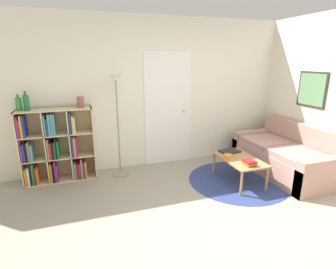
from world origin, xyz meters
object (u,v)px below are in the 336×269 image
Objects in this scene: bottle_left at (19,104)px; bookshelf at (55,148)px; floor_lamp at (117,99)px; coffee_table at (239,161)px; bowl at (228,156)px; couch at (286,157)px; bottle_middle at (26,103)px; laptop at (230,151)px; vase_on_shelf at (81,102)px.

bookshelf is at bearing 0.15° from bottle_left.
coffee_table is (1.74, -0.88, -0.93)m from floor_lamp.
coffee_table is 0.19m from bowl.
bookshelf is 0.66× the size of couch.
bowl is 0.58× the size of bottle_left.
bottle_middle reaches higher than bookshelf.
couch is 1.95× the size of coffee_table.
bottle_middle reaches higher than bowl.
laptop is at bearing 88.14° from coffee_table.
bottle_left reaches higher than coffee_table.
couch is at bearing -13.85° from laptop.
bottle_left is at bearing 167.82° from laptop.
bottle_left is at bearing 175.94° from floor_lamp.
coffee_table is at bearing -17.42° from bottle_middle.
bowl is 0.49× the size of bottle_middle.
vase_on_shelf is at bearing 163.53° from laptop.
bottle_middle is (0.11, -0.03, 0.02)m from bottle_left.
bookshelf reaches higher than bowl.
floor_lamp is at bearing 161.65° from laptop.
vase_on_shelf is at bearing 169.80° from floor_lamp.
floor_lamp is 1.40m from bottle_left.
bowl is 3.23m from bottle_left.
bowl is (-0.17, -0.24, 0.02)m from laptop.
vase_on_shelf is (-2.29, 0.98, 0.90)m from coffee_table.
bowl is (-0.16, 0.06, 0.07)m from coffee_table.
floor_lamp is 1.97m from bowl.
laptop is 1.51× the size of bottle_left.
coffee_table is (-0.99, -0.06, 0.08)m from couch.
bowl is at bearing -126.23° from laptop.
vase_on_shelf is (0.75, 0.03, -0.03)m from bottle_middle.
laptop is at bearing -12.18° from bottle_left.
coffee_table is at bearing -21.43° from bowl.
floor_lamp is at bearing 152.54° from bowl.
vase_on_shelf reaches higher than couch.
bowl is at bearing 179.91° from couch.
bookshelf is 4.89× the size of bottle_left.
floor_lamp is 7.00× the size of bottle_left.
laptop is (1.75, -0.58, -0.88)m from floor_lamp.
bottle_middle reaches higher than coffee_table.
bottle_left is (-4.13, 0.92, 0.99)m from couch.
vase_on_shelf is (0.86, -0.00, -0.02)m from bottle_left.
vase_on_shelf reaches higher than bookshelf.
floor_lamp is 2.04m from laptop.
bowl is (2.57, -0.92, -0.12)m from bookshelf.
bookshelf is 3.84m from couch.
bookshelf is 1.24m from floor_lamp.
floor_lamp is (0.99, -0.10, 0.74)m from bookshelf.
coffee_table is at bearing -26.91° from floor_lamp.
coffee_table is 2.65m from vase_on_shelf.
floor_lamp is 5.91× the size of bottle_middle.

